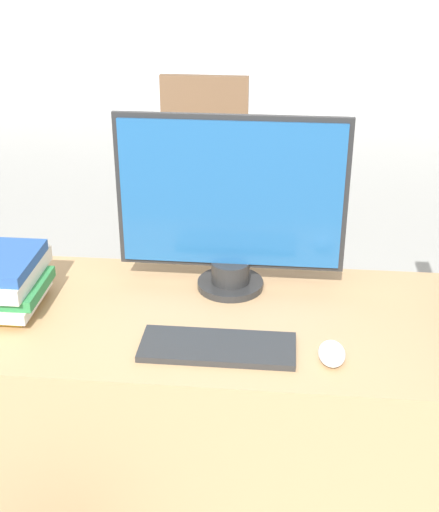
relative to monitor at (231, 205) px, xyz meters
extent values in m
cube|color=tan|center=(-0.02, -0.16, -0.61)|extent=(1.50, 0.62, 0.72)
cylinder|color=#282828|center=(0.00, 0.00, -0.24)|extent=(0.18, 0.18, 0.02)
cylinder|color=#282828|center=(0.00, 0.00, -0.20)|extent=(0.11, 0.11, 0.06)
cube|color=#282828|center=(0.00, 0.00, 0.03)|extent=(0.62, 0.01, 0.43)
cube|color=#1E5693|center=(0.00, 0.00, 0.03)|extent=(0.59, 0.02, 0.40)
cube|color=#2D2D2D|center=(0.00, -0.32, -0.24)|extent=(0.37, 0.15, 0.02)
ellipsoid|color=white|center=(0.27, -0.33, -0.23)|extent=(0.06, 0.11, 0.03)
cube|color=gold|center=(-0.59, -0.16, -0.24)|extent=(0.15, 0.21, 0.02)
cube|color=silver|center=(-0.59, -0.18, -0.21)|extent=(0.20, 0.22, 0.03)
cube|color=#2D7F42|center=(-0.57, -0.17, -0.18)|extent=(0.19, 0.21, 0.03)
cube|color=silver|center=(-0.59, -0.16, -0.15)|extent=(0.18, 0.27, 0.04)
cube|color=#285199|center=(-0.59, -0.17, -0.11)|extent=(0.18, 0.23, 0.03)
cylinder|color=brown|center=(-0.47, 1.35, -0.76)|extent=(0.04, 0.04, 0.43)
cylinder|color=brown|center=(-0.09, 1.35, -0.76)|extent=(0.04, 0.04, 0.43)
cylinder|color=brown|center=(-0.47, 1.73, -0.76)|extent=(0.04, 0.04, 0.43)
cylinder|color=brown|center=(-0.09, 1.73, -0.76)|extent=(0.04, 0.04, 0.43)
cube|color=brown|center=(-0.28, 1.54, -0.52)|extent=(0.44, 0.44, 0.05)
cube|color=brown|center=(-0.28, 1.74, -0.26)|extent=(0.44, 0.04, 0.47)
camera|label=1|loc=(0.14, -1.76, 0.71)|focal=50.00mm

